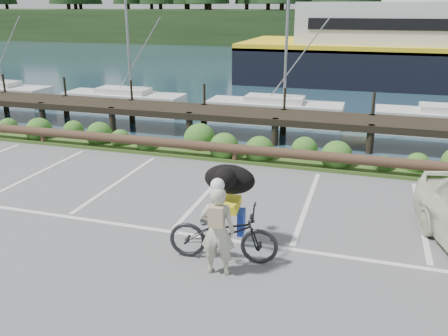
{
  "coord_description": "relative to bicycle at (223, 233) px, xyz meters",
  "views": [
    {
      "loc": [
        3.81,
        -8.84,
        4.6
      ],
      "look_at": [
        0.78,
        0.94,
        1.1
      ],
      "focal_mm": 38.0,
      "sensor_mm": 36.0,
      "label": 1
    }
  ],
  "objects": [
    {
      "name": "bicycle",
      "position": [
        0.0,
        0.0,
        0.0
      ],
      "size": [
        2.16,
        0.95,
        1.1
      ],
      "primitive_type": "imported",
      "rotation": [
        0.0,
        0.0,
        1.68
      ],
      "color": "black",
      "rests_on": "ground"
    },
    {
      "name": "ground",
      "position": [
        -1.42,
        1.17,
        -0.55
      ],
      "size": [
        72.0,
        72.0,
        0.0
      ],
      "primitive_type": "plane",
      "color": "#5A595C"
    },
    {
      "name": "harbor_backdrop",
      "position": [
        -1.02,
        79.64,
        -0.55
      ],
      "size": [
        170.0,
        160.0,
        30.0
      ],
      "color": "#1B3241",
      "rests_on": "ground"
    },
    {
      "name": "vegetation_strip",
      "position": [
        -1.42,
        6.47,
        -0.5
      ],
      "size": [
        34.0,
        1.6,
        0.1
      ],
      "primitive_type": "cube",
      "color": "#3D5B21",
      "rests_on": "ground"
    },
    {
      "name": "dog",
      "position": [
        -0.07,
        0.67,
        0.85
      ],
      "size": [
        0.61,
        1.07,
        0.59
      ],
      "primitive_type": "ellipsoid",
      "rotation": [
        0.0,
        0.0,
        1.68
      ],
      "color": "black",
      "rests_on": "bicycle"
    },
    {
      "name": "log_rail",
      "position": [
        -1.42,
        5.77,
        -0.55
      ],
      "size": [
        32.0,
        0.3,
        0.6
      ],
      "primitive_type": null,
      "color": "#443021",
      "rests_on": "ground"
    },
    {
      "name": "cyclist",
      "position": [
        0.05,
        -0.48,
        0.3
      ],
      "size": [
        0.66,
        0.47,
        1.69
      ],
      "primitive_type": "imported",
      "rotation": [
        0.0,
        0.0,
        3.25
      ],
      "color": "beige",
      "rests_on": "ground"
    }
  ]
}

